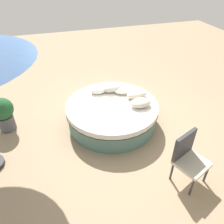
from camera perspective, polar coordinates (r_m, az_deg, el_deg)
name	(u,v)px	position (r m, az deg, el deg)	size (l,w,h in m)	color
ground_plane	(112,123)	(5.41, 0.00, -2.83)	(16.00, 16.00, 0.00)	#9E8466
round_bed	(112,114)	(5.24, 0.00, -0.43)	(2.15, 2.15, 0.55)	#4C726B
throw_pillow_0	(141,103)	(5.01, 7.42, 2.39)	(0.48, 0.33, 0.18)	beige
throw_pillow_1	(137,94)	(5.30, 6.46, 4.57)	(0.51, 0.28, 0.19)	beige
throw_pillow_2	(125,90)	(5.50, 3.46, 5.73)	(0.55, 0.34, 0.14)	silver
throw_pillow_3	(112,87)	(5.53, -0.03, 6.39)	(0.54, 0.35, 0.21)	beige
throw_pillow_4	(99,90)	(5.49, -3.50, 5.81)	(0.42, 0.29, 0.17)	white
patio_chair	(188,156)	(4.08, 19.16, -10.68)	(0.67, 0.66, 0.98)	#333338
planter	(3,113)	(5.53, -26.45, -0.19)	(0.50, 0.50, 0.83)	#4C4C51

